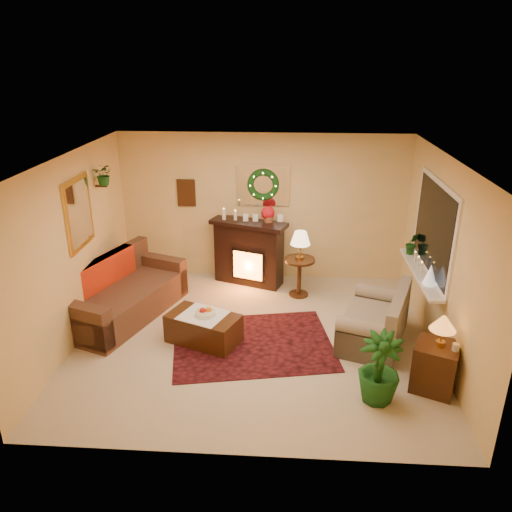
# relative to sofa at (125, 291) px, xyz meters

# --- Properties ---
(floor) EXTENTS (5.00, 5.00, 0.00)m
(floor) POSITION_rel_sofa_xyz_m (2.04, -0.56, -0.43)
(floor) COLOR beige
(floor) RESTS_ON ground
(ceiling) EXTENTS (5.00, 5.00, 0.00)m
(ceiling) POSITION_rel_sofa_xyz_m (2.04, -0.56, 2.17)
(ceiling) COLOR white
(ceiling) RESTS_ON ground
(wall_back) EXTENTS (5.00, 5.00, 0.00)m
(wall_back) POSITION_rel_sofa_xyz_m (2.04, 1.69, 0.87)
(wall_back) COLOR #EFD88C
(wall_back) RESTS_ON ground
(wall_front) EXTENTS (5.00, 5.00, 0.00)m
(wall_front) POSITION_rel_sofa_xyz_m (2.04, -2.81, 0.87)
(wall_front) COLOR #EFD88C
(wall_front) RESTS_ON ground
(wall_left) EXTENTS (4.50, 4.50, 0.00)m
(wall_left) POSITION_rel_sofa_xyz_m (-0.46, -0.56, 0.87)
(wall_left) COLOR #EFD88C
(wall_left) RESTS_ON ground
(wall_right) EXTENTS (4.50, 4.50, 0.00)m
(wall_right) POSITION_rel_sofa_xyz_m (4.54, -0.56, 0.87)
(wall_right) COLOR #EFD88C
(wall_right) RESTS_ON ground
(area_rug) EXTENTS (2.48, 2.04, 0.01)m
(area_rug) POSITION_rel_sofa_xyz_m (2.03, -0.70, -0.42)
(area_rug) COLOR #5D0302
(area_rug) RESTS_ON floor
(sofa) EXTENTS (1.61, 2.32, 0.91)m
(sofa) POSITION_rel_sofa_xyz_m (0.00, 0.00, 0.00)
(sofa) COLOR brown
(sofa) RESTS_ON floor
(red_throw) EXTENTS (0.82, 1.33, 0.02)m
(red_throw) POSITION_rel_sofa_xyz_m (-0.09, 0.14, 0.02)
(red_throw) COLOR red
(red_throw) RESTS_ON sofa
(fireplace) EXTENTS (1.24, 0.75, 1.08)m
(fireplace) POSITION_rel_sofa_xyz_m (1.81, 1.36, 0.12)
(fireplace) COLOR black
(fireplace) RESTS_ON floor
(poinsettia) EXTENTS (0.24, 0.24, 0.24)m
(poinsettia) POSITION_rel_sofa_xyz_m (2.14, 1.38, 0.87)
(poinsettia) COLOR red
(poinsettia) RESTS_ON fireplace
(mantel_candle_a) EXTENTS (0.06, 0.06, 0.19)m
(mantel_candle_a) POSITION_rel_sofa_xyz_m (1.38, 1.37, 0.83)
(mantel_candle_a) COLOR #FFEFC8
(mantel_candle_a) RESTS_ON fireplace
(mantel_candle_b) EXTENTS (0.05, 0.05, 0.16)m
(mantel_candle_b) POSITION_rel_sofa_xyz_m (1.59, 1.32, 0.83)
(mantel_candle_b) COLOR silver
(mantel_candle_b) RESTS_ON fireplace
(mantel_mirror) EXTENTS (0.92, 0.02, 0.72)m
(mantel_mirror) POSITION_rel_sofa_xyz_m (2.04, 1.67, 1.27)
(mantel_mirror) COLOR white
(mantel_mirror) RESTS_ON wall_back
(wreath) EXTENTS (0.55, 0.11, 0.55)m
(wreath) POSITION_rel_sofa_xyz_m (2.04, 1.63, 1.29)
(wreath) COLOR #194719
(wreath) RESTS_ON wall_back
(wall_art) EXTENTS (0.32, 0.03, 0.48)m
(wall_art) POSITION_rel_sofa_xyz_m (0.69, 1.67, 1.12)
(wall_art) COLOR #381E11
(wall_art) RESTS_ON wall_back
(gold_mirror) EXTENTS (0.03, 0.84, 1.00)m
(gold_mirror) POSITION_rel_sofa_xyz_m (-0.44, -0.26, 1.32)
(gold_mirror) COLOR gold
(gold_mirror) RESTS_ON wall_left
(hanging_plant) EXTENTS (0.33, 0.28, 0.36)m
(hanging_plant) POSITION_rel_sofa_xyz_m (-0.30, 0.49, 1.54)
(hanging_plant) COLOR #194719
(hanging_plant) RESTS_ON wall_left
(loveseat) EXTENTS (1.20, 1.54, 0.78)m
(loveseat) POSITION_rel_sofa_xyz_m (3.73, -0.46, -0.01)
(loveseat) COLOR #987C62
(loveseat) RESTS_ON floor
(window_frame) EXTENTS (0.03, 1.86, 1.36)m
(window_frame) POSITION_rel_sofa_xyz_m (4.53, -0.01, 1.12)
(window_frame) COLOR white
(window_frame) RESTS_ON wall_right
(window_glass) EXTENTS (0.02, 1.70, 1.22)m
(window_glass) POSITION_rel_sofa_xyz_m (4.51, -0.01, 1.12)
(window_glass) COLOR black
(window_glass) RESTS_ON wall_right
(window_sill) EXTENTS (0.22, 1.86, 0.04)m
(window_sill) POSITION_rel_sofa_xyz_m (4.42, -0.01, 0.44)
(window_sill) COLOR white
(window_sill) RESTS_ON wall_right
(mini_tree) EXTENTS (0.18, 0.18, 0.27)m
(mini_tree) POSITION_rel_sofa_xyz_m (4.43, -0.44, 0.61)
(mini_tree) COLOR white
(mini_tree) RESTS_ON window_sill
(sill_plant) EXTENTS (0.26, 0.21, 0.47)m
(sill_plant) POSITION_rel_sofa_xyz_m (4.43, 0.67, 0.65)
(sill_plant) COLOR #19411C
(sill_plant) RESTS_ON window_sill
(side_table_round) EXTENTS (0.62, 0.62, 0.67)m
(side_table_round) POSITION_rel_sofa_xyz_m (2.69, 0.90, -0.11)
(side_table_round) COLOR black
(side_table_round) RESTS_ON floor
(lamp_cream) EXTENTS (0.32, 0.32, 0.50)m
(lamp_cream) POSITION_rel_sofa_xyz_m (2.69, 0.88, 0.45)
(lamp_cream) COLOR beige
(lamp_cream) RESTS_ON side_table_round
(end_table_square) EXTENTS (0.65, 0.65, 0.60)m
(end_table_square) POSITION_rel_sofa_xyz_m (4.30, -1.54, -0.16)
(end_table_square) COLOR #51321C
(end_table_square) RESTS_ON floor
(lamp_tiffany) EXTENTS (0.31, 0.31, 0.45)m
(lamp_tiffany) POSITION_rel_sofa_xyz_m (4.32, -1.54, 0.31)
(lamp_tiffany) COLOR yellow
(lamp_tiffany) RESTS_ON end_table_square
(coffee_table) EXTENTS (1.13, 0.89, 0.42)m
(coffee_table) POSITION_rel_sofa_xyz_m (1.33, -0.67, -0.22)
(coffee_table) COLOR #482E14
(coffee_table) RESTS_ON floor
(fruit_bowl) EXTENTS (0.28, 0.28, 0.06)m
(fruit_bowl) POSITION_rel_sofa_xyz_m (1.36, -0.67, 0.02)
(fruit_bowl) COLOR #E3E8C2
(fruit_bowl) RESTS_ON coffee_table
(floor_palm) EXTENTS (1.84, 1.84, 2.63)m
(floor_palm) POSITION_rel_sofa_xyz_m (3.58, -1.82, 0.02)
(floor_palm) COLOR #1A4017
(floor_palm) RESTS_ON floor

